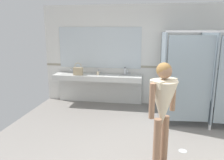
# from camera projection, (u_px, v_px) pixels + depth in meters

# --- Properties ---
(wall_back) EXTENTS (6.20, 0.12, 2.69)m
(wall_back) POSITION_uv_depth(u_px,v_px,m) (155.00, 56.00, 5.93)
(wall_back) COLOR silver
(wall_back) RESTS_ON ground_plane
(wall_back_tile_band) EXTENTS (6.20, 0.01, 0.06)m
(wall_back_tile_band) POSITION_uv_depth(u_px,v_px,m) (154.00, 67.00, 5.93)
(wall_back_tile_band) COLOR #9E937F
(wall_back_tile_band) RESTS_ON wall_back
(vanity_counter) EXTENTS (2.40, 0.52, 0.96)m
(vanity_counter) POSITION_uv_depth(u_px,v_px,m) (98.00, 82.00, 6.09)
(vanity_counter) COLOR silver
(vanity_counter) RESTS_ON ground_plane
(mirror_panel) EXTENTS (2.30, 0.02, 1.12)m
(mirror_panel) POSITION_uv_depth(u_px,v_px,m) (99.00, 48.00, 6.06)
(mirror_panel) COLOR silver
(mirror_panel) RESTS_ON wall_back
(bathroom_stalls) EXTENTS (2.00, 1.54, 2.02)m
(bathroom_stalls) POSITION_uv_depth(u_px,v_px,m) (208.00, 75.00, 4.81)
(bathroom_stalls) COLOR gray
(bathroom_stalls) RESTS_ON ground_plane
(person_standing) EXTENTS (0.56, 0.56, 1.59)m
(person_standing) POSITION_uv_depth(u_px,v_px,m) (163.00, 103.00, 3.15)
(person_standing) COLOR #8C664C
(person_standing) RESTS_ON ground_plane
(handbag) EXTENTS (0.25, 0.11, 0.34)m
(handbag) POSITION_uv_depth(u_px,v_px,m) (78.00, 71.00, 5.89)
(handbag) COLOR tan
(handbag) RESTS_ON vanity_counter
(soap_dispenser) EXTENTS (0.07, 0.07, 0.21)m
(soap_dispenser) POSITION_uv_depth(u_px,v_px,m) (125.00, 71.00, 5.97)
(soap_dispenser) COLOR white
(soap_dispenser) RESTS_ON vanity_counter
(paper_cup) EXTENTS (0.07, 0.07, 0.09)m
(paper_cup) POSITION_uv_depth(u_px,v_px,m) (98.00, 73.00, 5.91)
(paper_cup) COLOR beige
(paper_cup) RESTS_ON vanity_counter
(floor_drain_cover) EXTENTS (0.14, 0.14, 0.01)m
(floor_drain_cover) POSITION_uv_depth(u_px,v_px,m) (183.00, 151.00, 3.76)
(floor_drain_cover) COLOR #B7BABF
(floor_drain_cover) RESTS_ON ground_plane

